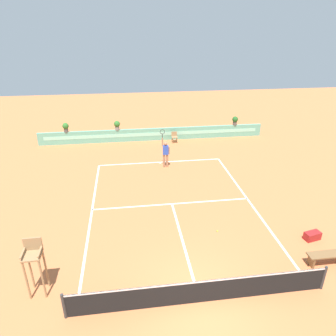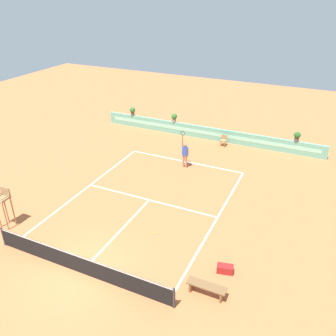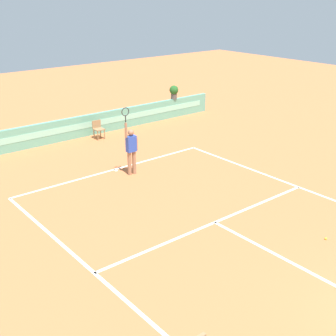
% 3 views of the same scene
% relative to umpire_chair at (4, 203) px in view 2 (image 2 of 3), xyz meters
% --- Properties ---
extents(ground_plane, '(60.00, 60.00, 0.00)m').
position_rel_umpire_chair_xyz_m(ground_plane, '(5.46, 4.74, -1.34)').
color(ground_plane, '#C66B3D').
extents(court_lines, '(8.32, 11.94, 0.01)m').
position_rel_umpire_chair_xyz_m(court_lines, '(5.46, 5.45, -1.34)').
color(court_lines, white).
rests_on(court_lines, ground).
extents(net, '(8.92, 0.10, 1.00)m').
position_rel_umpire_chair_xyz_m(net, '(5.46, -1.26, -0.83)').
color(net, '#333333').
rests_on(net, ground).
extents(back_wall_barrier, '(18.00, 0.21, 1.00)m').
position_rel_umpire_chair_xyz_m(back_wall_barrier, '(5.46, 15.12, -0.84)').
color(back_wall_barrier, '#60A88E').
rests_on(back_wall_barrier, ground).
extents(umpire_chair, '(0.60, 0.60, 2.14)m').
position_rel_umpire_chair_xyz_m(umpire_chair, '(0.00, 0.00, 0.00)').
color(umpire_chair, '#99754C').
rests_on(umpire_chair, ground).
extents(ball_kid_chair, '(0.44, 0.44, 0.85)m').
position_rel_umpire_chair_xyz_m(ball_kid_chair, '(7.05, 14.39, -0.86)').
color(ball_kid_chair, '#99754C').
rests_on(ball_kid_chair, ground).
extents(bench_courtside, '(1.60, 0.44, 0.51)m').
position_rel_umpire_chair_xyz_m(bench_courtside, '(10.78, -0.13, -0.97)').
color(bench_courtside, brown).
rests_on(bench_courtside, ground).
extents(gear_bag, '(0.76, 0.50, 0.36)m').
position_rel_umpire_chair_xyz_m(gear_bag, '(11.10, 1.39, -1.16)').
color(gear_bag, maroon).
rests_on(gear_bag, ground).
extents(tennis_player, '(0.62, 0.24, 2.58)m').
position_rel_umpire_chair_xyz_m(tennis_player, '(5.74, 9.82, -0.29)').
color(tennis_player, '#9E7051').
rests_on(tennis_player, ground).
extents(tennis_ball_near_baseline, '(0.07, 0.07, 0.07)m').
position_rel_umpire_chair_xyz_m(tennis_ball_near_baseline, '(7.15, 2.49, -1.31)').
color(tennis_ball_near_baseline, '#CCE033').
rests_on(tennis_ball_near_baseline, ground).
extents(potted_plant_far_right, '(0.48, 0.48, 0.72)m').
position_rel_umpire_chair_xyz_m(potted_plant_far_right, '(12.21, 15.13, 0.07)').
color(potted_plant_far_right, '#514C47').
rests_on(potted_plant_far_right, back_wall_barrier).
extents(potted_plant_left, '(0.48, 0.48, 0.72)m').
position_rel_umpire_chair_xyz_m(potted_plant_left, '(2.59, 15.13, 0.07)').
color(potted_plant_left, gray).
rests_on(potted_plant_left, back_wall_barrier).
extents(potted_plant_far_left, '(0.48, 0.48, 0.72)m').
position_rel_umpire_chair_xyz_m(potted_plant_far_left, '(-1.32, 15.13, 0.07)').
color(potted_plant_far_left, '#514C47').
rests_on(potted_plant_far_left, back_wall_barrier).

